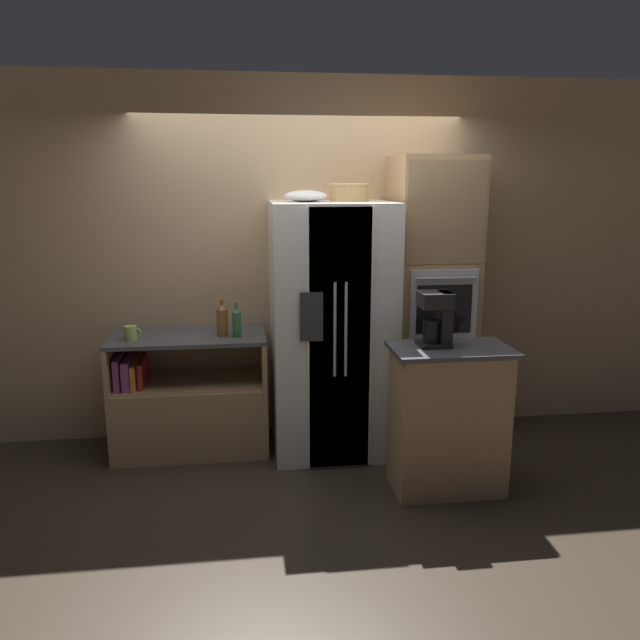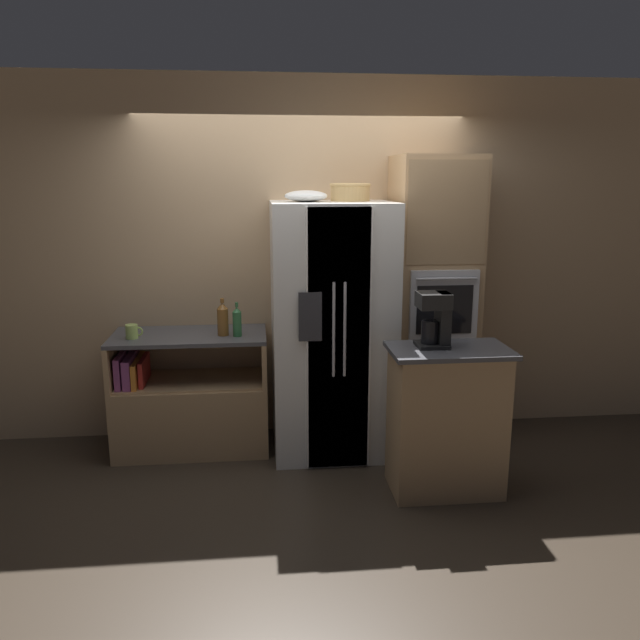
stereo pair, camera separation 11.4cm
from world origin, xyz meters
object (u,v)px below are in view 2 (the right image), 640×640
wall_oven (432,303)px  coffee_maker (436,317)px  bottle_short (223,319)px  mug (132,332)px  wicker_basket (350,192)px  bottle_tall (237,321)px  fruit_bowl (306,196)px  refrigerator (332,329)px

wall_oven → coffee_maker: wall_oven is taller
bottle_short → mug: 0.66m
bottle_short → wall_oven: bearing=2.0°
bottle_short → coffee_maker: bearing=-28.2°
mug → coffee_maker: (2.04, -0.72, 0.22)m
wicker_basket → coffee_maker: size_ratio=0.85×
bottle_tall → bottle_short: (-0.11, 0.04, 0.01)m
mug → coffee_maker: size_ratio=0.35×
wall_oven → mug: (-2.24, -0.08, -0.15)m
bottle_tall → coffee_maker: 1.47m
wall_oven → wicker_basket: wall_oven is taller
wall_oven → fruit_bowl: (-0.97, -0.06, 0.81)m
bottle_short → mug: size_ratio=2.24×
wicker_basket → fruit_bowl: size_ratio=0.98×
wicker_basket → bottle_tall: bearing=-173.1°
coffee_maker → mug: bearing=160.6°
bottle_short → wicker_basket: bearing=3.8°
wicker_basket → coffee_maker: 1.20m
wicker_basket → fruit_bowl: wicker_basket is taller
wicker_basket → bottle_tall: (-0.84, -0.10, -0.93)m
wall_oven → coffee_maker: size_ratio=6.24×
wicker_basket → bottle_tall: size_ratio=1.19×
mug → coffee_maker: 2.17m
wall_oven → mug: 2.25m
refrigerator → fruit_bowl: fruit_bowl is taller
bottle_short → mug: (-0.65, -0.03, -0.07)m
refrigerator → bottle_tall: bearing=179.8°
wall_oven → wicker_basket: 1.06m
bottle_tall → mug: bottle_tall is taller
wall_oven → coffee_maker: bearing=-104.2°
wicker_basket → mug: bearing=-176.7°
bottle_tall → mug: 0.76m
fruit_bowl → bottle_short: bearing=179.2°
mug → coffee_maker: coffee_maker is taller
bottle_tall → refrigerator: bearing=-0.2°
bottle_tall → wicker_basket: bearing=6.9°
refrigerator → bottle_short: size_ratio=6.73×
refrigerator → bottle_short: 0.81m
bottle_short → mug: bearing=-177.5°
mug → bottle_tall: bearing=-0.8°
refrigerator → wall_oven: size_ratio=0.85×
wicker_basket → bottle_short: wicker_basket is taller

